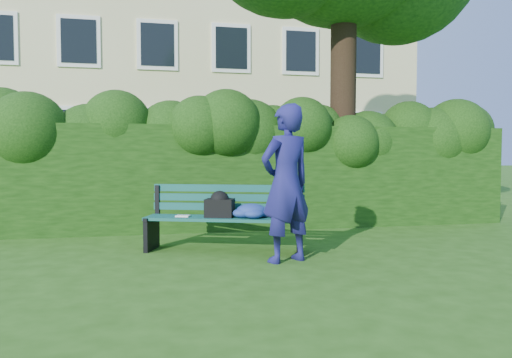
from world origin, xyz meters
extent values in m
plane|color=#275114|center=(0.00, 0.00, 0.00)|extent=(80.00, 80.00, 0.00)
cube|color=beige|center=(0.00, 14.00, 6.00)|extent=(16.00, 8.00, 12.00)
cube|color=white|center=(-3.60, 9.98, 2.00)|extent=(1.30, 0.08, 1.60)
cube|color=black|center=(-3.60, 9.94, 2.00)|extent=(1.05, 0.04, 1.35)
cube|color=white|center=(-1.20, 9.98, 2.00)|extent=(1.30, 0.08, 1.60)
cube|color=black|center=(-1.20, 9.94, 2.00)|extent=(1.05, 0.04, 1.35)
cube|color=white|center=(1.20, 9.98, 2.00)|extent=(1.30, 0.08, 1.60)
cube|color=black|center=(1.20, 9.94, 2.00)|extent=(1.05, 0.04, 1.35)
cube|color=white|center=(3.60, 9.98, 2.00)|extent=(1.30, 0.08, 1.60)
cube|color=black|center=(3.60, 9.94, 2.00)|extent=(1.05, 0.04, 1.35)
cube|color=white|center=(6.00, 9.98, 2.00)|extent=(1.30, 0.08, 1.60)
cube|color=black|center=(6.00, 9.94, 2.00)|extent=(1.05, 0.04, 1.35)
cube|color=white|center=(-3.60, 9.98, 4.80)|extent=(1.30, 0.08, 1.60)
cube|color=black|center=(-3.60, 9.94, 4.80)|extent=(1.05, 0.04, 1.35)
cube|color=white|center=(-1.20, 9.98, 4.80)|extent=(1.30, 0.08, 1.60)
cube|color=black|center=(-1.20, 9.94, 4.80)|extent=(1.05, 0.04, 1.35)
cube|color=white|center=(1.20, 9.98, 4.80)|extent=(1.30, 0.08, 1.60)
cube|color=black|center=(1.20, 9.94, 4.80)|extent=(1.05, 0.04, 1.35)
cube|color=white|center=(3.60, 9.98, 4.80)|extent=(1.30, 0.08, 1.60)
cube|color=black|center=(3.60, 9.94, 4.80)|extent=(1.05, 0.04, 1.35)
cube|color=white|center=(6.00, 9.98, 4.80)|extent=(1.30, 0.08, 1.60)
cube|color=black|center=(6.00, 9.94, 4.80)|extent=(1.05, 0.04, 1.35)
cube|color=black|center=(0.00, 2.20, 0.90)|extent=(10.00, 1.00, 1.80)
cylinder|color=black|center=(2.04, 2.29, 2.76)|extent=(0.48, 0.48, 5.51)
cube|color=#0E4648|center=(-0.61, -0.09, 0.45)|extent=(2.04, 0.82, 0.04)
cube|color=#0E4648|center=(-0.57, 0.02, 0.45)|extent=(2.04, 0.82, 0.04)
cube|color=#0E4648|center=(-0.53, 0.14, 0.45)|extent=(2.04, 0.82, 0.04)
cube|color=#0E4648|center=(-0.49, 0.25, 0.45)|extent=(2.04, 0.82, 0.04)
cube|color=#0E4648|center=(-0.46, 0.32, 0.58)|extent=(2.02, 0.76, 0.10)
cube|color=#0E4648|center=(-0.46, 0.33, 0.71)|extent=(2.02, 0.76, 0.10)
cube|color=#0E4648|center=(-0.46, 0.34, 0.84)|extent=(2.02, 0.76, 0.10)
cube|color=black|center=(-1.51, 0.43, 0.22)|extent=(0.23, 0.49, 0.44)
cube|color=black|center=(-1.42, 0.67, 0.65)|extent=(0.08, 0.08, 0.45)
cube|color=black|center=(-1.53, 0.38, 0.44)|extent=(0.20, 0.42, 0.05)
cube|color=black|center=(0.40, -0.27, 0.22)|extent=(0.23, 0.49, 0.44)
cube|color=black|center=(0.49, -0.02, 0.65)|extent=(0.08, 0.08, 0.45)
cube|color=black|center=(0.39, -0.32, 0.44)|extent=(0.20, 0.42, 0.05)
cube|color=white|center=(-1.10, 0.22, 0.48)|extent=(0.21, 0.18, 0.02)
cube|color=black|center=(-0.61, 0.10, 0.59)|extent=(0.44, 0.39, 0.24)
imported|color=navy|center=(0.09, -0.70, 0.96)|extent=(0.82, 0.69, 1.93)
camera|label=1|loc=(-1.55, -6.53, 1.33)|focal=35.00mm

